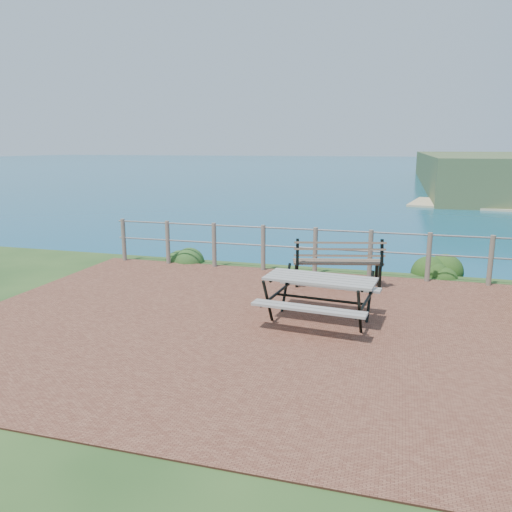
{
  "coord_description": "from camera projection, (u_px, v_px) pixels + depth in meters",
  "views": [
    {
      "loc": [
        1.66,
        -7.02,
        2.69
      ],
      "look_at": [
        -0.78,
        1.48,
        0.75
      ],
      "focal_mm": 35.0,
      "sensor_mm": 36.0,
      "label": 1
    }
  ],
  "objects": [
    {
      "name": "ground",
      "position": [
        278.0,
        327.0,
        7.61
      ],
      "size": [
        10.0,
        7.0,
        0.12
      ],
      "primitive_type": "cube",
      "color": "brown",
      "rests_on": "ground"
    },
    {
      "name": "park_bench",
      "position": [
        338.0,
        254.0,
        9.69
      ],
      "size": [
        1.78,
        0.83,
        0.97
      ],
      "rotation": [
        0.0,
        0.0,
        0.24
      ],
      "color": "brown",
      "rests_on": "ground"
    },
    {
      "name": "safety_railing",
      "position": [
        315.0,
        248.0,
        10.63
      ],
      "size": [
        9.4,
        0.1,
        1.0
      ],
      "color": "#6B5B4C",
      "rests_on": "ground"
    },
    {
      "name": "shrub_lip_east",
      "position": [
        439.0,
        274.0,
        10.79
      ],
      "size": [
        0.81,
        0.81,
        0.56
      ],
      "primitive_type": "ellipsoid",
      "color": "#244715",
      "rests_on": "ground"
    },
    {
      "name": "picnic_table",
      "position": [
        320.0,
        295.0,
        7.7
      ],
      "size": [
        1.74,
        1.45,
        0.71
      ],
      "rotation": [
        0.0,
        0.0,
        -0.1
      ],
      "color": "#9D968D",
      "rests_on": "ground"
    },
    {
      "name": "shrub_lip_west",
      "position": [
        183.0,
        260.0,
        12.06
      ],
      "size": [
        0.85,
        0.85,
        0.62
      ],
      "primitive_type": "ellipsoid",
      "color": "#29501E",
      "rests_on": "ground"
    },
    {
      "name": "ocean",
      "position": [
        397.0,
        154.0,
        195.38
      ],
      "size": [
        1200.0,
        1200.0,
        0.0
      ],
      "primitive_type": "plane",
      "color": "#14737B",
      "rests_on": "ground"
    }
  ]
}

